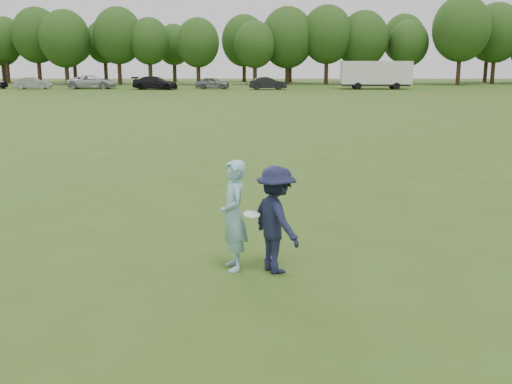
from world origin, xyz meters
TOP-DOWN VIEW (x-y plane):
  - ground at (0.00, 0.00)m, footprint 200.00×200.00m
  - thrower at (-0.34, -0.41)m, footprint 0.60×0.76m
  - defender at (0.35, -0.52)m, footprint 1.14×1.31m
  - car_b at (-27.24, 60.39)m, footprint 4.21×1.80m
  - car_c at (-20.52, 61.13)m, footprint 5.76×2.88m
  - car_d at (-12.77, 59.57)m, footprint 5.37×2.70m
  - car_e at (-6.31, 61.09)m, footprint 4.15×2.00m
  - car_f at (0.13, 59.76)m, footprint 4.47×2.06m
  - field_cone at (15.11, 49.35)m, footprint 0.28×0.28m
  - disc_in_play at (-0.04, -0.60)m, footprint 0.31×0.32m
  - cargo_trailer at (12.68, 61.10)m, footprint 9.00×2.75m
  - treeline at (2.81, 76.90)m, footprint 130.35×18.39m

SIDE VIEW (x-z plane):
  - ground at x=0.00m, z-range 0.00..0.00m
  - field_cone at x=15.11m, z-range 0.00..0.30m
  - car_b at x=-27.24m, z-range 0.00..1.35m
  - car_e at x=-6.31m, z-range 0.00..1.37m
  - car_f at x=0.13m, z-range 0.00..1.42m
  - car_d at x=-12.77m, z-range 0.00..1.50m
  - car_c at x=-20.52m, z-range 0.00..1.57m
  - defender at x=0.35m, z-range 0.00..1.76m
  - thrower at x=-0.34m, z-range 0.00..1.83m
  - disc_in_play at x=-0.04m, z-range 0.94..1.02m
  - cargo_trailer at x=12.68m, z-range 0.18..3.38m
  - treeline at x=2.81m, z-range 0.39..12.13m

